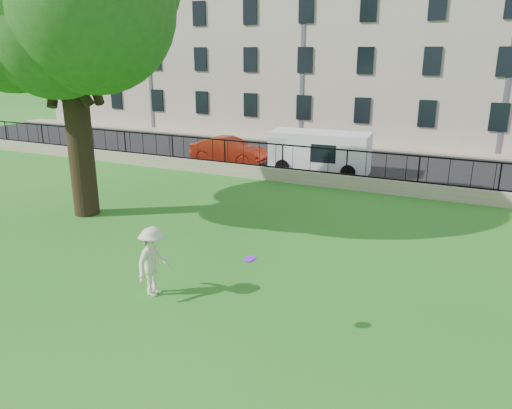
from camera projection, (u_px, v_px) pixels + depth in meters
The scene contains 10 objects.
ground at pixel (206, 313), 11.50m from camera, with size 120.00×120.00×0.00m, color #25711A.
retaining_wall at pixel (346, 182), 21.79m from camera, with size 50.00×0.40×0.60m, color gray.
iron_railing at pixel (347, 163), 21.54m from camera, with size 50.00×0.05×1.13m.
street at pixel (370, 167), 25.94m from camera, with size 60.00×9.00×0.01m, color black.
sidewalk at pixel (389, 148), 30.43m from camera, with size 60.00×1.40×0.12m, color gray.
building_row at pixel (413, 33), 33.30m from camera, with size 56.40×10.40×13.80m.
man at pixel (153, 261), 12.14m from camera, with size 1.14×0.65×1.76m, color beige.
frisbee at pixel (250, 259), 10.15m from camera, with size 0.27×0.27×0.03m, color #6922C2.
red_sedan at pixel (229, 150), 26.61m from camera, with size 1.44×4.13×1.36m, color #B32A16.
white_van at pixel (320, 152), 24.47m from camera, with size 4.77×1.86×2.00m, color white.
Camera 1 is at (5.38, -8.79, 5.81)m, focal length 35.00 mm.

